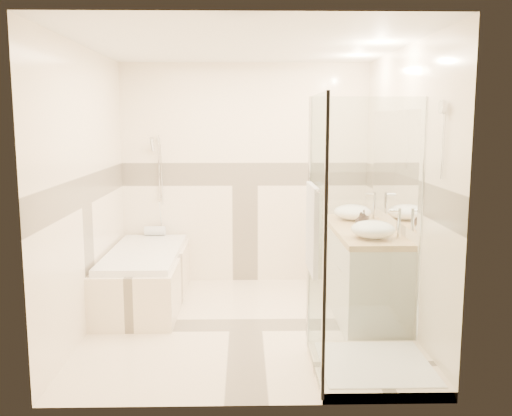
{
  "coord_description": "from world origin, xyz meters",
  "views": [
    {
      "loc": [
        -0.01,
        -5.01,
        1.85
      ],
      "look_at": [
        0.1,
        0.25,
        1.05
      ],
      "focal_mm": 40.0,
      "sensor_mm": 36.0,
      "label": 1
    }
  ],
  "objects_px": {
    "amenity_bottle_a": "(364,220)",
    "vanity": "(362,271)",
    "bathtub": "(145,274)",
    "shower_enclosure": "(358,305)",
    "amenity_bottle_b": "(361,220)",
    "vessel_sink_near": "(352,212)",
    "vessel_sink_far": "(373,229)"
  },
  "relations": [
    {
      "from": "shower_enclosure",
      "to": "amenity_bottle_a",
      "type": "distance_m",
      "value": 1.28
    },
    {
      "from": "bathtub",
      "to": "vessel_sink_far",
      "type": "bearing_deg",
      "value": -21.47
    },
    {
      "from": "shower_enclosure",
      "to": "amenity_bottle_b",
      "type": "height_order",
      "value": "shower_enclosure"
    },
    {
      "from": "shower_enclosure",
      "to": "amenity_bottle_a",
      "type": "xyz_separation_m",
      "value": [
        0.27,
        1.17,
        0.44
      ]
    },
    {
      "from": "amenity_bottle_a",
      "to": "amenity_bottle_b",
      "type": "xyz_separation_m",
      "value": [
        0.0,
        0.13,
        -0.02
      ]
    },
    {
      "from": "bathtub",
      "to": "vessel_sink_near",
      "type": "bearing_deg",
      "value": 2.85
    },
    {
      "from": "shower_enclosure",
      "to": "vessel_sink_near",
      "type": "xyz_separation_m",
      "value": [
        0.27,
        1.73,
        0.42
      ]
    },
    {
      "from": "vessel_sink_far",
      "to": "amenity_bottle_b",
      "type": "distance_m",
      "value": 0.51
    },
    {
      "from": "amenity_bottle_a",
      "to": "amenity_bottle_b",
      "type": "relative_size",
      "value": 1.29
    },
    {
      "from": "vessel_sink_near",
      "to": "amenity_bottle_a",
      "type": "bearing_deg",
      "value": -90.0
    },
    {
      "from": "vanity",
      "to": "bathtub",
      "type": "bearing_deg",
      "value": 170.75
    },
    {
      "from": "vanity",
      "to": "shower_enclosure",
      "type": "distance_m",
      "value": 1.31
    },
    {
      "from": "bathtub",
      "to": "shower_enclosure",
      "type": "height_order",
      "value": "shower_enclosure"
    },
    {
      "from": "bathtub",
      "to": "shower_enclosure",
      "type": "relative_size",
      "value": 0.83
    },
    {
      "from": "vessel_sink_near",
      "to": "vessel_sink_far",
      "type": "xyz_separation_m",
      "value": [
        0.0,
        -0.94,
        -0.0
      ]
    },
    {
      "from": "vanity",
      "to": "amenity_bottle_a",
      "type": "height_order",
      "value": "amenity_bottle_a"
    },
    {
      "from": "vessel_sink_near",
      "to": "amenity_bottle_a",
      "type": "distance_m",
      "value": 0.56
    },
    {
      "from": "bathtub",
      "to": "vessel_sink_far",
      "type": "xyz_separation_m",
      "value": [
        2.13,
        -0.84,
        0.62
      ]
    },
    {
      "from": "amenity_bottle_a",
      "to": "vanity",
      "type": "bearing_deg",
      "value": 78.65
    },
    {
      "from": "bathtub",
      "to": "amenity_bottle_a",
      "type": "bearing_deg",
      "value": -11.92
    },
    {
      "from": "vessel_sink_near",
      "to": "vessel_sink_far",
      "type": "height_order",
      "value": "vessel_sink_near"
    },
    {
      "from": "vessel_sink_near",
      "to": "amenity_bottle_b",
      "type": "xyz_separation_m",
      "value": [
        0.0,
        -0.43,
        -0.01
      ]
    },
    {
      "from": "amenity_bottle_a",
      "to": "amenity_bottle_b",
      "type": "distance_m",
      "value": 0.13
    },
    {
      "from": "vanity",
      "to": "shower_enclosure",
      "type": "relative_size",
      "value": 0.79
    },
    {
      "from": "vanity",
      "to": "vessel_sink_far",
      "type": "height_order",
      "value": "vessel_sink_far"
    },
    {
      "from": "amenity_bottle_b",
      "to": "vessel_sink_far",
      "type": "bearing_deg",
      "value": -90.0
    },
    {
      "from": "vanity",
      "to": "amenity_bottle_b",
      "type": "distance_m",
      "value": 0.5
    },
    {
      "from": "shower_enclosure",
      "to": "amenity_bottle_b",
      "type": "relative_size",
      "value": 14.16
    },
    {
      "from": "vessel_sink_near",
      "to": "vessel_sink_far",
      "type": "distance_m",
      "value": 0.94
    },
    {
      "from": "vessel_sink_far",
      "to": "amenity_bottle_a",
      "type": "distance_m",
      "value": 0.39
    },
    {
      "from": "vessel_sink_near",
      "to": "shower_enclosure",
      "type": "bearing_deg",
      "value": -98.98
    },
    {
      "from": "amenity_bottle_a",
      "to": "amenity_bottle_b",
      "type": "height_order",
      "value": "amenity_bottle_a"
    }
  ]
}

